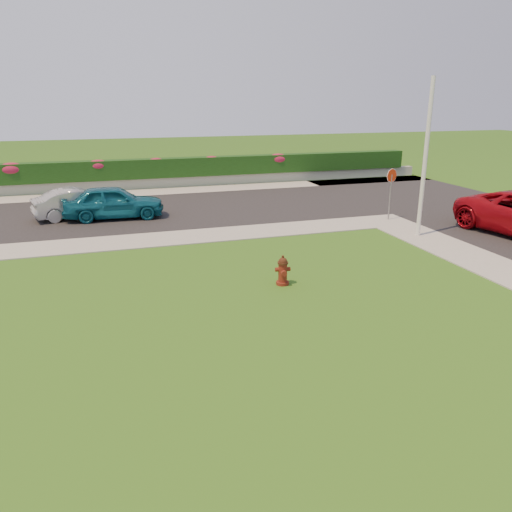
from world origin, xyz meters
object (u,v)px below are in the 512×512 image
object	(u,v)px
sedan_teal	(114,202)
utility_pole	(425,160)
sedan_silver	(79,203)
stop_sign	(391,183)
fire_hydrant	(283,271)

from	to	relation	value
sedan_teal	utility_pole	size ratio (longest dim) A/B	0.73
sedan_silver	stop_sign	bearing A→B (deg)	-123.19
stop_sign	fire_hydrant	bearing A→B (deg)	-133.88
fire_hydrant	utility_pole	distance (m)	7.97
sedan_teal	sedan_silver	xyz separation A→B (m)	(-1.46, 0.67, -0.09)
sedan_teal	sedan_silver	size ratio (longest dim) A/B	1.10
sedan_silver	utility_pole	world-z (taller)	utility_pole
fire_hydrant	sedan_teal	world-z (taller)	sedan_teal
stop_sign	utility_pole	bearing A→B (deg)	-91.35
fire_hydrant	sedan_teal	size ratio (longest dim) A/B	0.20
sedan_teal	stop_sign	size ratio (longest dim) A/B	1.89
stop_sign	sedan_silver	bearing A→B (deg)	166.92
fire_hydrant	utility_pole	bearing A→B (deg)	34.76
sedan_silver	utility_pole	bearing A→B (deg)	-133.72
sedan_teal	stop_sign	world-z (taller)	stop_sign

